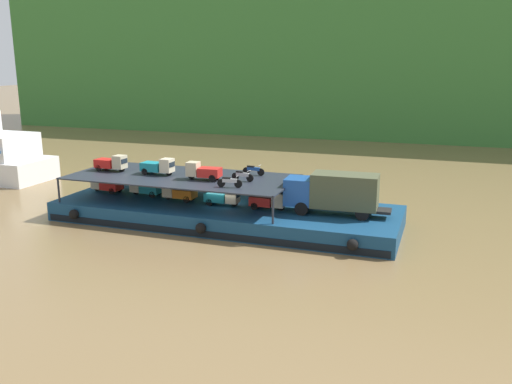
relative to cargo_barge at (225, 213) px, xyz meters
The scene contains 16 objects.
ground_plane 0.75m from the cargo_barge, 90.00° to the left, with size 400.00×400.00×0.00m, color brown.
hillside_far_bank 66.96m from the cargo_barge, 90.00° to the left, with size 129.33×32.42×34.77m.
cargo_barge is the anchor object (origin of this frame).
covered_lorry 9.07m from the cargo_barge, ahead, with size 7.92×2.52×3.10m.
cargo_rack 4.65m from the cargo_barge, behind, with size 18.24×7.96×2.00m.
mini_truck_lower_stern 11.39m from the cargo_barge, behind, with size 2.79×1.29×1.38m.
mini_truck_lower_aft 7.61m from the cargo_barge, behind, with size 2.77×1.26×1.38m.
mini_truck_lower_mid 4.27m from the cargo_barge, behind, with size 2.74×1.21×1.38m.
mini_truck_lower_fore 1.48m from the cargo_barge, 94.93° to the right, with size 2.75×1.21×1.38m.
mini_truck_lower_bow 4.03m from the cargo_barge, ahead, with size 2.75×1.22×1.38m.
mini_truck_upper_stern 10.95m from the cargo_barge, behind, with size 2.78×1.26×1.38m.
mini_truck_upper_mid 6.81m from the cargo_barge, behind, with size 2.78×1.26×1.38m.
mini_truck_upper_fore 3.83m from the cargo_barge, 159.33° to the right, with size 2.80×1.30×1.38m.
motorcycle_upper_port 4.20m from the cargo_barge, 59.76° to the right, with size 1.90×0.55×0.87m.
motorcycle_upper_centre 3.52m from the cargo_barge, ahead, with size 1.89×0.55×0.87m.
motorcycle_upper_stbd 4.28m from the cargo_barge, 57.46° to the left, with size 1.90×0.55×0.87m.
Camera 1 is at (16.27, -38.75, 12.65)m, focal length 38.23 mm.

